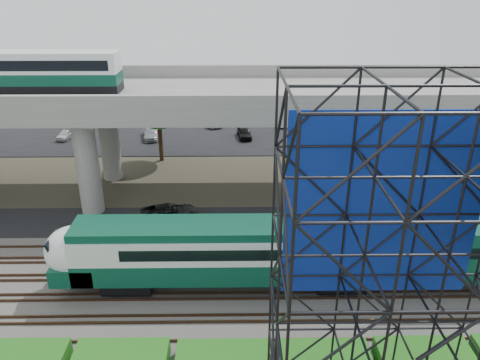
{
  "coord_description": "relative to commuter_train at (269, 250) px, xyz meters",
  "views": [
    {
      "loc": [
        1.63,
        -21.89,
        18.13
      ],
      "look_at": [
        2.0,
        6.0,
        5.69
      ],
      "focal_mm": 35.0,
      "sensor_mm": 36.0,
      "label": 1
    }
  ],
  "objects": [
    {
      "name": "ground",
      "position": [
        -3.71,
        -2.0,
        -2.88
      ],
      "size": [
        140.0,
        140.0,
        0.0
      ],
      "primitive_type": "plane",
      "color": "#474233",
      "rests_on": "ground"
    },
    {
      "name": "ballast_bed",
      "position": [
        -3.71,
        0.0,
        -2.78
      ],
      "size": [
        90.0,
        12.0,
        0.2
      ],
      "primitive_type": "cube",
      "color": "slate",
      "rests_on": "ground"
    },
    {
      "name": "service_road",
      "position": [
        -3.71,
        8.5,
        -2.84
      ],
      "size": [
        90.0,
        5.0,
        0.08
      ],
      "primitive_type": "cube",
      "color": "black",
      "rests_on": "ground"
    },
    {
      "name": "parking_lot",
      "position": [
        -3.71,
        32.0,
        -2.84
      ],
      "size": [
        90.0,
        18.0,
        0.08
      ],
      "primitive_type": "cube",
      "color": "black",
      "rests_on": "ground"
    },
    {
      "name": "harbor_water",
      "position": [
        -3.71,
        54.0,
        -2.87
      ],
      "size": [
        140.0,
        40.0,
        0.03
      ],
      "primitive_type": "cube",
      "color": "#456171",
      "rests_on": "ground"
    },
    {
      "name": "rail_tracks",
      "position": [
        -3.71,
        -0.0,
        -2.6
      ],
      "size": [
        90.0,
        9.52,
        0.16
      ],
      "color": "#472D1E",
      "rests_on": "ballast_bed"
    },
    {
      "name": "commuter_train",
      "position": [
        0.0,
        0.0,
        0.0
      ],
      "size": [
        29.3,
        3.06,
        4.3
      ],
      "color": "black",
      "rests_on": "rail_tracks"
    },
    {
      "name": "overpass",
      "position": [
        -4.7,
        14.0,
        5.33
      ],
      "size": [
        80.0,
        12.0,
        12.4
      ],
      "color": "#9E9B93",
      "rests_on": "ground"
    },
    {
      "name": "scaffold_tower",
      "position": [
        4.02,
        -9.98,
        4.59
      ],
      "size": [
        9.36,
        6.36,
        15.0
      ],
      "color": "black",
      "rests_on": "ground"
    },
    {
      "name": "hedge_strip",
      "position": [
        -2.7,
        -6.3,
        -2.32
      ],
      "size": [
        34.6,
        1.8,
        1.2
      ],
      "color": "#166216",
      "rests_on": "ground"
    },
    {
      "name": "trees",
      "position": [
        -8.38,
        14.17,
        2.69
      ],
      "size": [
        40.94,
        16.94,
        7.69
      ],
      "color": "#382314",
      "rests_on": "ground"
    },
    {
      "name": "suv",
      "position": [
        -7.23,
        8.93,
        -2.17
      ],
      "size": [
        4.79,
        2.71,
        1.26
      ],
      "primitive_type": "imported",
      "rotation": [
        0.0,
        0.0,
        1.71
      ],
      "color": "black",
      "rests_on": "service_road"
    },
    {
      "name": "parked_cars",
      "position": [
        -2.07,
        31.7,
        -2.2
      ],
      "size": [
        35.8,
        9.7,
        1.26
      ],
      "color": "beige",
      "rests_on": "parking_lot"
    }
  ]
}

